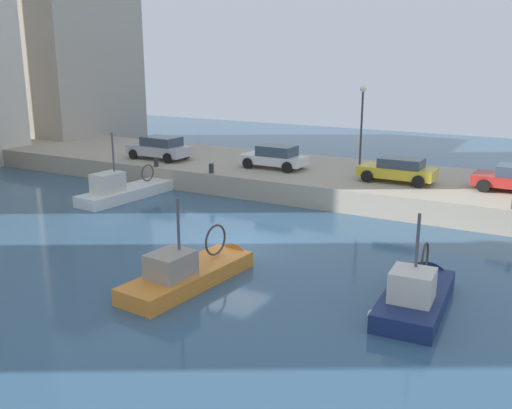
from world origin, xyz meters
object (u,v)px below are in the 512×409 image
(parked_car_silver, at_px, (160,148))
(mooring_bollard_north, at_px, (156,162))
(quay_streetlamp, at_px, (362,113))
(fishing_boat_white, at_px, (130,194))
(fishing_boat_navy, at_px, (417,300))
(mooring_bollard_mid, at_px, (211,168))
(parked_car_yellow, at_px, (398,170))
(parked_car_white, at_px, (275,157))
(fishing_boat_orange, at_px, (195,278))

(parked_car_silver, distance_m, mooring_bollard_north, 2.65)
(quay_streetlamp, bearing_deg, mooring_bollard_north, 117.42)
(fishing_boat_white, distance_m, quay_streetlamp, 14.18)
(fishing_boat_navy, distance_m, mooring_bollard_north, 20.48)
(quay_streetlamp, bearing_deg, mooring_bollard_mid, 129.34)
(parked_car_yellow, bearing_deg, parked_car_white, 88.70)
(parked_car_white, distance_m, mooring_bollard_mid, 3.98)
(fishing_boat_navy, height_order, fishing_boat_orange, same)
(parked_car_silver, height_order, mooring_bollard_mid, parked_car_silver)
(fishing_boat_navy, bearing_deg, mooring_bollard_north, 62.66)
(parked_car_yellow, height_order, mooring_bollard_north, parked_car_yellow)
(fishing_boat_orange, bearing_deg, parked_car_white, 16.61)
(fishing_boat_white, bearing_deg, parked_car_white, -44.95)
(parked_car_yellow, height_order, quay_streetlamp, quay_streetlamp)
(parked_car_yellow, bearing_deg, fishing_boat_white, 113.52)
(parked_car_white, relative_size, mooring_bollard_north, 7.06)
(parked_car_white, bearing_deg, mooring_bollard_north, 115.10)
(fishing_boat_white, xyz_separation_m, parked_car_silver, (5.17, 1.91, 1.78))
(fishing_boat_white, relative_size, quay_streetlamp, 1.45)
(fishing_boat_orange, height_order, quay_streetlamp, quay_streetlamp)
(parked_car_yellow, relative_size, parked_car_white, 1.03)
(fishing_boat_orange, xyz_separation_m, mooring_bollard_mid, (11.33, 6.81, 1.34))
(parked_car_silver, bearing_deg, mooring_bollard_mid, -111.98)
(fishing_boat_navy, distance_m, parked_car_silver, 22.81)
(fishing_boat_orange, distance_m, mooring_bollard_north, 15.72)
(fishing_boat_orange, distance_m, parked_car_white, 15.12)
(parked_car_yellow, relative_size, parked_car_silver, 0.95)
(fishing_boat_navy, height_order, parked_car_yellow, fishing_boat_navy)
(mooring_bollard_mid, distance_m, quay_streetlamp, 9.40)
(fishing_boat_navy, relative_size, mooring_bollard_north, 10.09)
(mooring_bollard_mid, bearing_deg, fishing_boat_white, 130.38)
(fishing_boat_navy, bearing_deg, parked_car_silver, 59.40)
(fishing_boat_navy, height_order, parked_car_silver, fishing_boat_navy)
(mooring_bollard_north, relative_size, quay_streetlamp, 0.11)
(mooring_bollard_north, bearing_deg, mooring_bollard_mid, -90.00)
(fishing_boat_orange, bearing_deg, parked_car_silver, 42.13)
(parked_car_white, height_order, quay_streetlamp, quay_streetlamp)
(parked_car_silver, distance_m, mooring_bollard_mid, 5.86)
(fishing_boat_navy, height_order, parked_car_white, fishing_boat_navy)
(fishing_boat_white, xyz_separation_m, mooring_bollard_north, (2.98, 0.49, 1.31))
(fishing_boat_white, distance_m, mooring_bollard_north, 3.30)
(fishing_boat_orange, xyz_separation_m, parked_car_white, (14.39, 4.29, 1.76))
(mooring_bollard_north, bearing_deg, parked_car_silver, 32.99)
(fishing_boat_navy, relative_size, parked_car_white, 1.43)
(fishing_boat_white, distance_m, parked_car_white, 8.71)
(fishing_boat_orange, distance_m, parked_car_yellow, 14.67)
(fishing_boat_orange, height_order, mooring_bollard_north, fishing_boat_orange)
(fishing_boat_orange, relative_size, parked_car_silver, 1.52)
(fishing_boat_navy, relative_size, parked_car_silver, 1.32)
(quay_streetlamp, bearing_deg, parked_car_silver, 105.71)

